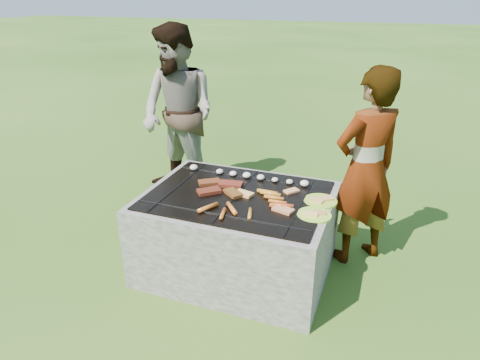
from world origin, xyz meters
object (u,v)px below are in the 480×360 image
object	(u,v)px
cook	(366,169)
plate_far	(320,201)
bystander	(179,114)
plate_near	(314,215)
fire_pit	(238,235)

from	to	relation	value
cook	plate_far	bearing A→B (deg)	12.44
cook	bystander	bearing A→B (deg)	-60.25
plate_far	plate_near	xyz separation A→B (m)	(-0.00, -0.21, -0.00)
plate_far	bystander	distance (m)	1.82
plate_near	cook	bearing A→B (deg)	66.30
cook	bystander	size ratio (longest dim) A/B	0.88
plate_far	cook	world-z (taller)	cook
fire_pit	bystander	world-z (taller)	bystander
cook	bystander	xyz separation A→B (m)	(-1.80, 0.56, 0.10)
fire_pit	plate_far	bearing A→B (deg)	10.27
plate_far	fire_pit	bearing A→B (deg)	-169.73
plate_far	bystander	bearing A→B (deg)	149.20
fire_pit	plate_near	size ratio (longest dim) A/B	5.38
fire_pit	plate_far	world-z (taller)	plate_far
plate_far	plate_near	bearing A→B (deg)	-90.43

